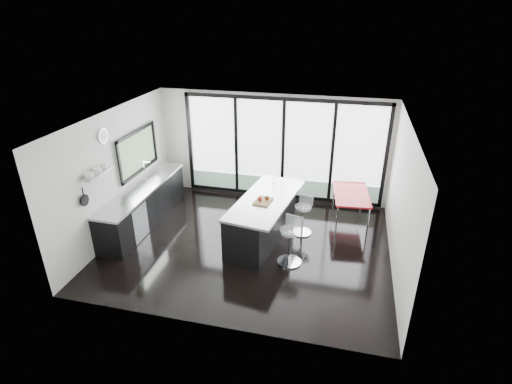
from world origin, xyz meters
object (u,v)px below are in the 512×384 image
(island, at_px, (262,218))
(bar_stool_far, at_px, (302,220))
(red_table, at_px, (350,207))
(bar_stool_near, at_px, (290,246))

(island, distance_m, bar_stool_far, 0.96)
(island, xyz_separation_m, red_table, (1.88, 1.24, -0.14))
(island, relative_size, bar_stool_near, 3.31)
(bar_stool_far, distance_m, red_table, 1.32)
(bar_stool_far, height_order, red_table, red_table)
(island, height_order, bar_stool_near, island)
(bar_stool_near, distance_m, bar_stool_far, 1.22)
(island, relative_size, red_table, 1.86)
(bar_stool_far, bearing_deg, red_table, 56.36)
(bar_stool_near, relative_size, red_table, 0.56)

